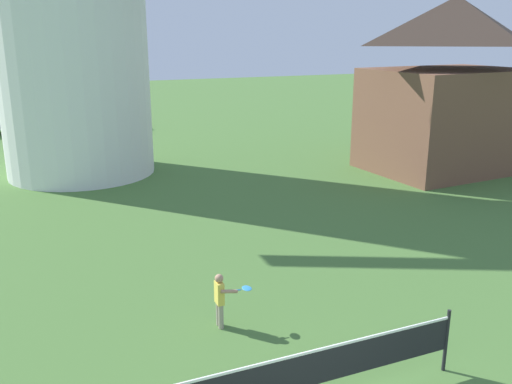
# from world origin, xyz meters

# --- Properties ---
(tennis_net) EXTENTS (5.09, 0.06, 1.10)m
(tennis_net) POSITION_xyz_m (0.14, 1.90, 0.68)
(tennis_net) COLOR black
(tennis_net) RESTS_ON ground_plane
(player_far) EXTENTS (0.67, 0.45, 1.08)m
(player_far) POSITION_xyz_m (-0.24, 4.67, 0.61)
(player_far) COLOR #9E937F
(player_far) RESTS_ON ground_plane
(parked_car_black) EXTENTS (4.32, 2.15, 1.56)m
(parked_car_black) POSITION_xyz_m (0.61, 28.31, 0.81)
(parked_car_black) COLOR #1E232D
(parked_car_black) RESTS_ON ground_plane
(chapel) EXTENTS (6.60, 5.04, 7.60)m
(chapel) POSITION_xyz_m (12.30, 13.00, 3.28)
(chapel) COLOR brown
(chapel) RESTS_ON ground_plane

